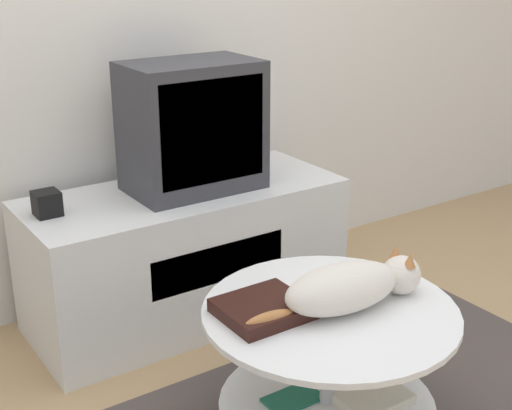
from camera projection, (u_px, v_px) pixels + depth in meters
tv_stand at (186, 253)px, 2.84m from camera, size 1.24×0.52×0.53m
tv at (192, 127)px, 2.68m from camera, size 0.50×0.32×0.49m
speaker at (47, 203)px, 2.48m from camera, size 0.09×0.09×0.09m
coffee_table at (331, 357)px, 2.07m from camera, size 0.73×0.73×0.43m
dvd_box at (263, 309)px, 1.98m from camera, size 0.24×0.21×0.04m
cat at (350, 286)px, 2.01m from camera, size 0.58×0.21×0.14m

